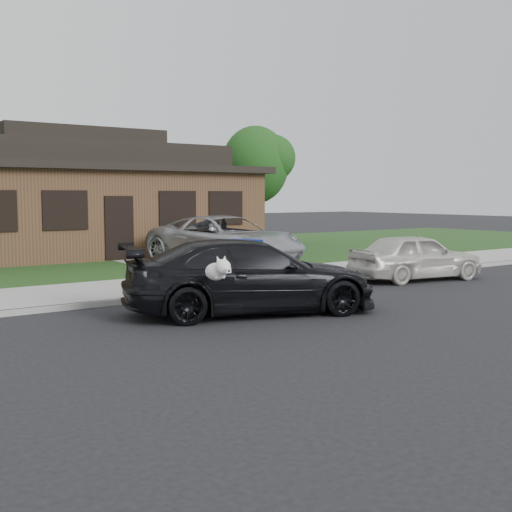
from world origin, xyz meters
TOP-DOWN VIEW (x-y plane):
  - ground at (0.00, 0.00)m, footprint 120.00×120.00m
  - sidewalk at (0.00, 5.00)m, footprint 60.00×3.00m
  - curb at (0.00, 3.50)m, footprint 60.00×0.12m
  - driveway at (6.00, 10.00)m, footprint 4.50×13.00m
  - sedan at (2.51, 1.12)m, footprint 5.34×3.46m
  - minivan at (6.23, 7.91)m, footprint 3.50×5.86m
  - white_compact at (8.96, 2.58)m, footprint 3.95×2.11m
  - recycling_bin at (4.19, 3.82)m, footprint 0.73×0.75m
  - house at (4.00, 15.00)m, footprint 12.60×8.60m
  - tree_1 at (12.14, 14.40)m, footprint 3.15×3.00m

SIDE VIEW (x-z plane):
  - ground at x=0.00m, z-range 0.00..0.00m
  - sidewalk at x=0.00m, z-range 0.00..0.12m
  - curb at x=0.00m, z-range 0.00..0.12m
  - driveway at x=6.00m, z-range 0.00..0.14m
  - white_compact at x=8.96m, z-range 0.00..1.28m
  - recycling_bin at x=4.19m, z-range 0.13..1.23m
  - sedan at x=2.51m, z-range 0.00..1.44m
  - minivan at x=6.23m, z-range 0.14..1.66m
  - house at x=4.00m, z-range -0.19..4.46m
  - tree_1 at x=12.14m, z-range 1.09..6.34m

